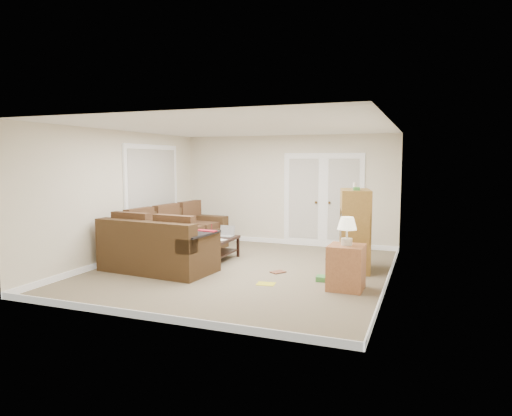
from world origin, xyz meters
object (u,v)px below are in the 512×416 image
at_px(sectional_sofa, 169,243).
at_px(tv_armoire, 354,230).
at_px(side_cabinet, 346,263).
at_px(coffee_table, 218,249).

height_order(sectional_sofa, tv_armoire, tv_armoire).
distance_m(sectional_sofa, side_cabinet, 3.57).
xyz_separation_m(coffee_table, side_cabinet, (2.65, -1.09, 0.16)).
height_order(coffee_table, side_cabinet, side_cabinet).
bearing_deg(side_cabinet, coffee_table, 158.52).
bearing_deg(side_cabinet, tv_armoire, 94.40).
bearing_deg(tv_armoire, sectional_sofa, 176.98).
bearing_deg(coffee_table, tv_armoire, 3.36).
bearing_deg(coffee_table, sectional_sofa, -156.69).
bearing_deg(sectional_sofa, tv_armoire, 14.57).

